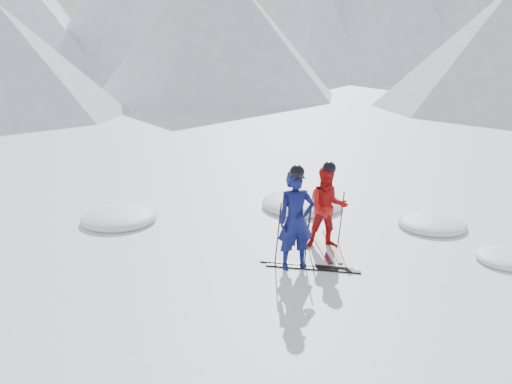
{
  "coord_description": "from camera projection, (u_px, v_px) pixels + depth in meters",
  "views": [
    {
      "loc": [
        -2.28,
        -9.52,
        4.09
      ],
      "look_at": [
        -2.01,
        0.5,
        1.1
      ],
      "focal_mm": 38.0,
      "sensor_mm": 36.0,
      "label": 1
    }
  ],
  "objects": [
    {
      "name": "skier_red",
      "position": [
        328.0,
        208.0,
        10.45
      ],
      "size": [
        0.82,
        0.66,
        1.62
      ],
      "primitive_type": "imported",
      "rotation": [
        0.0,
        0.0,
        0.06
      ],
      "color": "#B5100E",
      "rests_on": "ground"
    },
    {
      "name": "ski_loose_a",
      "position": [
        306.0,
        265.0,
        9.81
      ],
      "size": [
        1.67,
        0.52,
        0.03
      ],
      "primitive_type": "cube",
      "rotation": [
        0.0,
        0.0,
        1.31
      ],
      "color": "black",
      "rests_on": "ground"
    },
    {
      "name": "ski_worn_left",
      "position": [
        320.0,
        246.0,
        10.67
      ],
      "size": [
        0.24,
        1.7,
        0.03
      ],
      "primitive_type": "cube",
      "rotation": [
        0.0,
        0.0,
        0.09
      ],
      "color": "black",
      "rests_on": "ground"
    },
    {
      "name": "pole_blue_left",
      "position": [
        278.0,
        234.0,
        9.71
      ],
      "size": [
        0.12,
        0.08,
        1.19
      ],
      "primitive_type": "cylinder",
      "rotation": [
        0.05,
        0.08,
        0.0
      ],
      "color": "black",
      "rests_on": "ground"
    },
    {
      "name": "ground",
      "position": [
        362.0,
        254.0,
        10.35
      ],
      "size": [
        160.0,
        160.0,
        0.0
      ],
      "primitive_type": "plane",
      "color": "white",
      "rests_on": "ground"
    },
    {
      "name": "snow_lumps",
      "position": [
        289.0,
        218.0,
        12.31
      ],
      "size": [
        9.06,
        4.85,
        0.43
      ],
      "color": "white",
      "rests_on": "ground"
    },
    {
      "name": "pole_red_left",
      "position": [
        310.0,
        217.0,
        10.76
      ],
      "size": [
        0.11,
        0.09,
        1.08
      ],
      "primitive_type": "cylinder",
      "rotation": [
        0.06,
        0.08,
        0.0
      ],
      "color": "black",
      "rests_on": "ground"
    },
    {
      "name": "pole_red_right",
      "position": [
        341.0,
        218.0,
        10.68
      ],
      "size": [
        0.11,
        0.08,
        1.08
      ],
      "primitive_type": "cylinder",
      "rotation": [
        -0.05,
        0.08,
        0.0
      ],
      "color": "black",
      "rests_on": "ground"
    },
    {
      "name": "ski_worn_right",
      "position": [
        332.0,
        246.0,
        10.68
      ],
      "size": [
        0.13,
        1.7,
        0.03
      ],
      "primitive_type": "cube",
      "rotation": [
        0.0,
        0.0,
        0.02
      ],
      "color": "black",
      "rests_on": "ground"
    },
    {
      "name": "ski_loose_b",
      "position": [
        313.0,
        269.0,
        9.66
      ],
      "size": [
        1.68,
        0.46,
        0.03
      ],
      "primitive_type": "cube",
      "rotation": [
        0.0,
        0.0,
        1.35
      ],
      "color": "black",
      "rests_on": "ground"
    },
    {
      "name": "skier_blue",
      "position": [
        296.0,
        221.0,
        9.49
      ],
      "size": [
        0.73,
        0.55,
        1.79
      ],
      "primitive_type": "imported",
      "rotation": [
        0.0,
        0.0,
        0.2
      ],
      "color": "#0C1148",
      "rests_on": "ground"
    },
    {
      "name": "pole_blue_right",
      "position": [
        308.0,
        231.0,
        9.82
      ],
      "size": [
        0.12,
        0.07,
        1.19
      ],
      "primitive_type": "cylinder",
      "rotation": [
        -0.04,
        0.08,
        0.0
      ],
      "color": "black",
      "rests_on": "ground"
    }
  ]
}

